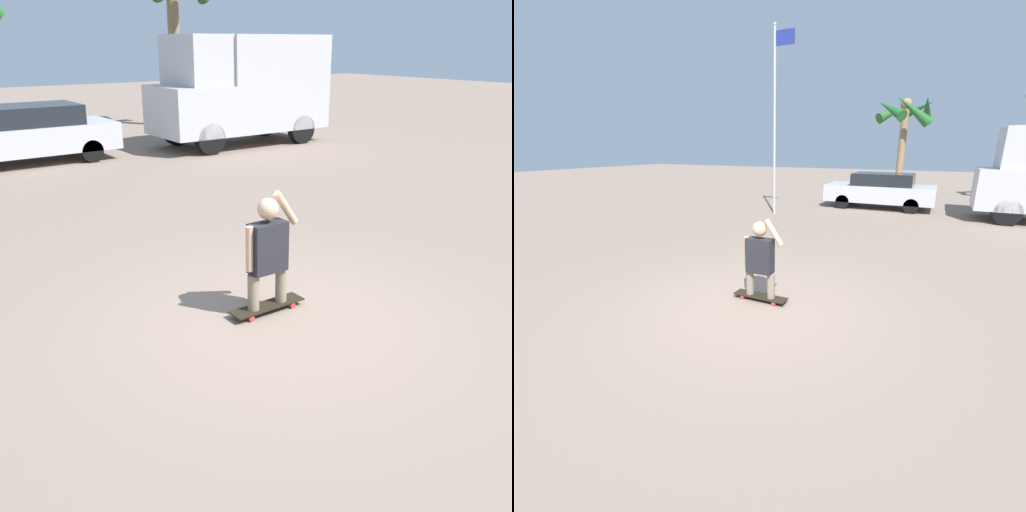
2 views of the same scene
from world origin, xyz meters
TOP-DOWN VIEW (x-y plane):
  - ground_plane at (0.00, 0.00)m, footprint 80.00×80.00m
  - skateboard at (-0.04, 0.27)m, footprint 0.98×0.25m
  - person_skateboarder at (-0.04, 0.27)m, footprint 0.74×0.25m
  - parked_car_silver at (0.22, 11.25)m, footprint 4.57×1.92m
  - palm_tree_center_background at (0.24, 18.72)m, footprint 3.60×3.79m
  - flagpole at (-3.36, 7.92)m, footprint 0.83×0.12m

SIDE VIEW (x-z plane):
  - ground_plane at x=0.00m, z-range 0.00..0.00m
  - skateboard at x=-0.04m, z-range 0.03..0.12m
  - parked_car_silver at x=0.22m, z-range 0.03..1.55m
  - person_skateboarder at x=-0.04m, z-range 0.13..1.53m
  - flagpole at x=-3.36m, z-range 0.37..7.15m
  - palm_tree_center_background at x=0.24m, z-range 1.64..7.22m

